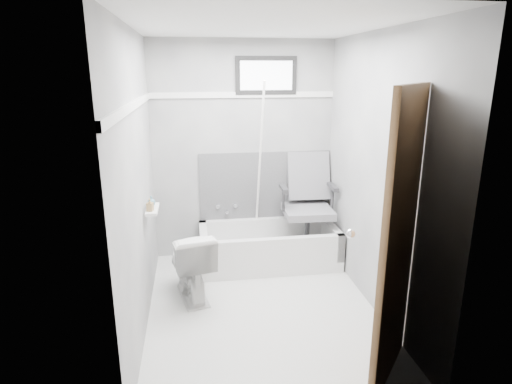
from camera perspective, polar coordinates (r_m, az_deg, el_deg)
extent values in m
plane|color=white|center=(4.00, 0.78, -15.33)|extent=(2.60, 2.60, 0.00)
plane|color=silver|center=(3.43, 0.94, 21.38)|extent=(2.60, 2.60, 0.00)
cube|color=slate|center=(4.78, -1.71, 5.40)|extent=(2.00, 0.02, 2.40)
cube|color=slate|center=(2.32, 6.15, -6.33)|extent=(2.00, 0.02, 2.40)
cube|color=slate|center=(3.51, -15.48, 0.92)|extent=(0.02, 2.60, 2.40)
cube|color=slate|center=(3.82, 15.84, 2.08)|extent=(0.02, 2.60, 2.40)
imported|color=white|center=(4.09, -8.70, -9.47)|extent=(0.51, 0.74, 0.67)
cube|color=#4C4C4F|center=(4.90, 1.25, 0.85)|extent=(1.50, 0.02, 0.78)
cube|color=white|center=(4.70, -1.75, 12.82)|extent=(2.00, 0.02, 0.06)
cube|color=white|center=(3.41, -16.04, 11.05)|extent=(0.02, 2.60, 0.06)
cylinder|color=white|center=(4.60, 0.46, 3.07)|extent=(0.02, 0.61, 1.87)
cube|color=white|center=(3.86, -13.65, -2.25)|extent=(0.10, 0.32, 0.02)
imported|color=#987A4C|center=(3.76, -13.97, -1.68)|extent=(0.06, 0.06, 0.12)
imported|color=teal|center=(3.90, -13.79, -1.15)|extent=(0.09, 0.09, 0.09)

